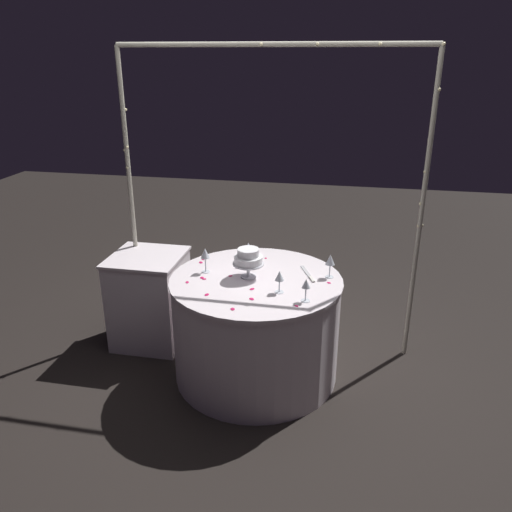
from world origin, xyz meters
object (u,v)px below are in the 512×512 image
object	(u,v)px
tiered_cake	(248,258)
wine_glass_0	(306,285)
main_table	(256,327)
wine_glass_4	(280,277)
decorative_arch	(269,158)
wine_glass_2	(205,254)
wine_glass_3	(248,248)
cake_knife	(308,275)
side_table	(150,299)
wine_glass_1	(330,261)

from	to	relation	value
tiered_cake	wine_glass_0	world-z (taller)	tiered_cake
main_table	wine_glass_4	xyz separation A→B (m)	(0.19, -0.18, 0.50)
tiered_cake	decorative_arch	bearing A→B (deg)	82.92
tiered_cake	wine_glass_2	distance (m)	0.32
decorative_arch	wine_glass_3	size ratio (longest dim) A/B	13.22
tiered_cake	wine_glass_4	world-z (taller)	tiered_cake
tiered_cake	cake_knife	world-z (taller)	tiered_cake
side_table	cake_knife	world-z (taller)	cake_knife
wine_glass_0	wine_glass_1	distance (m)	0.42
wine_glass_2	cake_knife	size ratio (longest dim) A/B	0.66
decorative_arch	wine_glass_2	xyz separation A→B (m)	(-0.38, -0.45, -0.62)
wine_glass_1	cake_knife	distance (m)	0.19
decorative_arch	wine_glass_4	size ratio (longest dim) A/B	15.14
main_table	decorative_arch	bearing A→B (deg)	89.85
main_table	wine_glass_2	distance (m)	0.65
main_table	wine_glass_3	world-z (taller)	wine_glass_3
wine_glass_1	wine_glass_2	bearing A→B (deg)	-174.72
decorative_arch	wine_glass_2	world-z (taller)	decorative_arch
main_table	wine_glass_2	xyz separation A→B (m)	(-0.38, 0.05, 0.53)
wine_glass_3	tiered_cake	bearing A→B (deg)	-78.02
wine_glass_4	cake_knife	xyz separation A→B (m)	(0.16, 0.32, -0.11)
wine_glass_3	cake_knife	distance (m)	0.49
decorative_arch	main_table	distance (m)	1.25
wine_glass_0	decorative_arch	bearing A→B (deg)	115.88
main_table	wine_glass_3	size ratio (longest dim) A/B	6.93
decorative_arch	cake_knife	world-z (taller)	decorative_arch
tiered_cake	side_table	bearing A→B (deg)	162.25
wine_glass_0	wine_glass_2	size ratio (longest dim) A/B	0.83
tiered_cake	main_table	bearing A→B (deg)	-17.91
wine_glass_1	wine_glass_4	size ratio (longest dim) A/B	1.11
main_table	wine_glass_3	xyz separation A→B (m)	(-0.11, 0.24, 0.52)
main_table	tiered_cake	world-z (taller)	tiered_cake
wine_glass_2	decorative_arch	bearing A→B (deg)	49.72
side_table	tiered_cake	xyz separation A→B (m)	(0.89, -0.28, 0.54)
decorative_arch	cake_knife	bearing A→B (deg)	-45.83
side_table	tiered_cake	world-z (taller)	tiered_cake
wine_glass_1	wine_glass_4	xyz separation A→B (m)	(-0.31, -0.31, -0.01)
decorative_arch	wine_glass_3	bearing A→B (deg)	-112.81
side_table	decorative_arch	bearing A→B (deg)	11.63
wine_glass_3	wine_glass_0	bearing A→B (deg)	-47.07
main_table	side_table	world-z (taller)	main_table
wine_glass_3	wine_glass_4	xyz separation A→B (m)	(0.30, -0.42, -0.02)
side_table	wine_glass_0	bearing A→B (deg)	-23.61
wine_glass_3	wine_glass_4	bearing A→B (deg)	-54.87
wine_glass_1	wine_glass_4	bearing A→B (deg)	-134.94
wine_glass_2	wine_glass_4	xyz separation A→B (m)	(0.57, -0.23, -0.03)
wine_glass_1	wine_glass_0	bearing A→B (deg)	-107.36
wine_glass_2	cake_knife	xyz separation A→B (m)	(0.74, 0.09, -0.13)
wine_glass_1	wine_glass_3	size ratio (longest dim) A/B	0.97
wine_glass_4	cake_knife	bearing A→B (deg)	62.70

